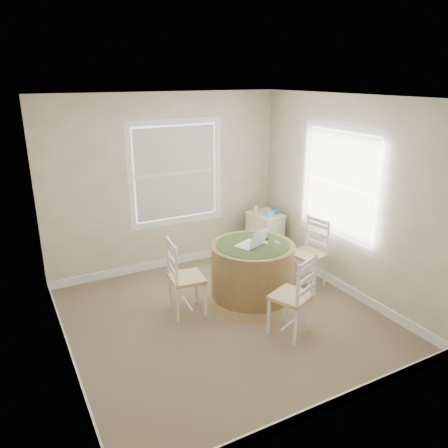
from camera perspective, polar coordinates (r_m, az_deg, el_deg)
room at (r=5.11m, az=0.79°, el=1.64°), size 3.64×3.64×2.64m
round_table at (r=5.70m, az=3.71°, el=-5.98°), size 1.26×1.26×0.78m
chair_left at (r=5.38m, az=-4.89°, el=-6.98°), size 0.44×0.46×0.95m
chair_near at (r=5.00m, az=8.80°, el=-9.25°), size 0.54×0.53×0.95m
chair_right at (r=6.13m, az=10.90°, el=-3.91°), size 0.47×0.48×0.95m
laptop at (r=5.51m, az=3.61°, el=-2.54°), size 0.43×0.40×0.24m
mouse at (r=5.61m, az=5.37°, el=-2.44°), size 0.07×0.10×0.03m
phone at (r=5.65m, az=6.91°, el=-2.42°), size 0.05×0.09×0.02m
keys at (r=5.74m, az=5.46°, el=-2.00°), size 0.06×0.06×0.02m
corner_chest at (r=7.04m, az=5.32°, el=-1.50°), size 0.48×0.61×0.74m
tissue_box at (r=6.77m, az=5.83°, el=1.39°), size 0.13×0.13×0.10m
box_yellow at (r=6.99m, az=5.57°, el=1.79°), size 0.16×0.12×0.06m
box_blue at (r=6.91m, az=6.60°, el=1.82°), size 0.09×0.09×0.12m
cup_cream at (r=7.00m, az=4.29°, el=1.97°), size 0.07×0.07×0.09m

